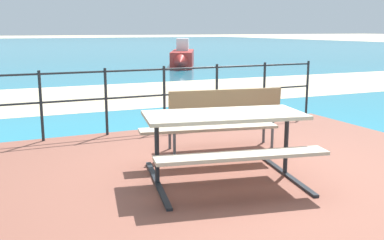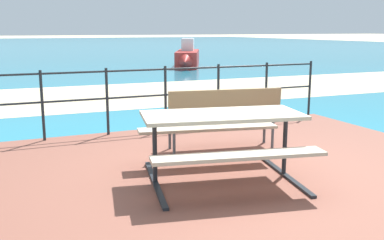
# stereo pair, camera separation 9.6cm
# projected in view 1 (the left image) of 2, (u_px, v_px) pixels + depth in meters

# --- Properties ---
(ground_plane) EXTENTS (240.00, 240.00, 0.00)m
(ground_plane) POSITION_uv_depth(u_px,v_px,m) (236.00, 175.00, 5.41)
(ground_plane) COLOR beige
(patio_paving) EXTENTS (6.40, 5.20, 0.06)m
(patio_paving) POSITION_uv_depth(u_px,v_px,m) (236.00, 172.00, 5.41)
(patio_paving) COLOR brown
(patio_paving) RESTS_ON ground
(sea_water) EXTENTS (90.00, 90.00, 0.01)m
(sea_water) POSITION_uv_depth(u_px,v_px,m) (20.00, 48.00, 41.19)
(sea_water) COLOR teal
(sea_water) RESTS_ON ground
(beach_strip) EXTENTS (54.05, 5.31, 0.01)m
(beach_strip) POSITION_uv_depth(u_px,v_px,m) (102.00, 96.00, 11.74)
(beach_strip) COLOR beige
(beach_strip) RESTS_ON ground
(picnic_table) EXTENTS (2.00, 1.82, 0.76)m
(picnic_table) POSITION_uv_depth(u_px,v_px,m) (224.00, 129.00, 4.95)
(picnic_table) COLOR #BCAD93
(picnic_table) RESTS_ON patio_paving
(park_bench) EXTENTS (1.64, 0.66, 0.87)m
(park_bench) POSITION_uv_depth(u_px,v_px,m) (223.00, 113.00, 6.21)
(park_bench) COLOR #8C704C
(park_bench) RESTS_ON patio_paving
(railing_fence) EXTENTS (5.94, 0.04, 1.07)m
(railing_fence) POSITION_uv_depth(u_px,v_px,m) (164.00, 91.00, 7.46)
(railing_fence) COLOR #1E2328
(railing_fence) RESTS_ON patio_paving
(boat_near) EXTENTS (2.46, 3.98, 1.29)m
(boat_near) POSITION_uv_depth(u_px,v_px,m) (183.00, 57.00, 20.60)
(boat_near) COLOR red
(boat_near) RESTS_ON sea_water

